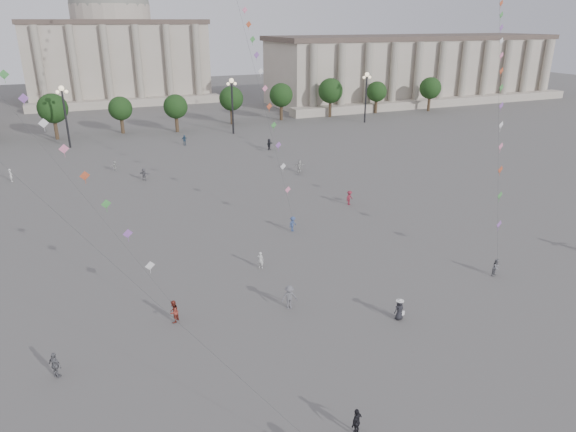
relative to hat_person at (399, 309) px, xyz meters
name	(u,v)px	position (x,y,z in m)	size (l,w,h in m)	color
ground	(331,342)	(-6.02, -0.60, -0.87)	(360.00, 360.00, 0.00)	#565351
hall_east	(415,69)	(68.98, 93.30, 7.55)	(84.00, 26.22, 17.20)	#A89D8C
hall_central	(115,46)	(-6.02, 128.62, 13.36)	(48.30, 34.30, 35.50)	#A89D8C
tree_row	(147,105)	(-6.02, 77.40, 4.52)	(137.12, 5.12, 8.00)	#38291C
lamp_post_mid_west	(64,105)	(-21.02, 69.40, 6.48)	(2.00, 0.90, 10.65)	#262628
lamp_post_mid_east	(232,96)	(8.98, 69.40, 6.48)	(2.00, 0.90, 10.65)	#262628
lamp_post_far_east	(366,88)	(38.98, 69.40, 6.48)	(2.00, 0.90, 10.65)	#262628
person_crowd_0	(184,140)	(-2.11, 63.18, 0.06)	(1.09, 0.45, 1.86)	#325270
person_crowd_4	(115,166)	(-15.32, 50.71, -0.13)	(1.37, 0.44, 1.48)	beige
person_crowd_6	(289,297)	(-6.90, 4.67, 0.10)	(1.25, 0.72, 1.94)	#5E5E63
person_crowd_7	(299,166)	(9.55, 39.11, 0.06)	(1.73, 0.55, 1.86)	#B9B9B5
person_crowd_8	(349,198)	(9.26, 23.78, 0.02)	(1.15, 0.66, 1.78)	maroon
person_crowd_9	(269,144)	(10.59, 54.00, 0.08)	(1.76, 0.56, 1.90)	black
person_crowd_10	(11,175)	(-29.08, 50.69, 0.03)	(0.66, 0.43, 1.80)	white
person_crowd_12	(144,174)	(-12.01, 44.07, -0.02)	(1.58, 0.50, 1.71)	slate
person_crowd_13	(260,260)	(-6.55, 12.06, -0.08)	(0.58, 0.38, 1.59)	beige
tourist_3	(55,365)	(-23.57, 2.82, 0.02)	(1.04, 0.44, 1.78)	slate
tourist_4	(357,422)	(-8.74, -8.68, -0.04)	(0.97, 0.40, 1.65)	black
kite_flyer_0	(174,312)	(-15.53, 6.25, 0.01)	(0.85, 0.67, 1.76)	maroon
kite_flyer_1	(293,224)	(-0.41, 18.84, -0.05)	(1.06, 0.61, 1.64)	#36497A
kite_flyer_2	(496,267)	(11.86, 2.56, -0.09)	(0.76, 0.59, 1.57)	slate
hat_person	(399,309)	(0.00, 0.00, 0.00)	(0.87, 0.63, 1.69)	black
kite_train_east	(501,26)	(29.51, 23.90, 19.36)	(33.11, 39.37, 62.91)	#3F3F3F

